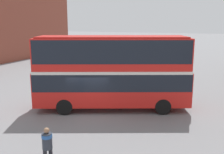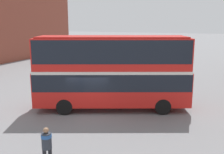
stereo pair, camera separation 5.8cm
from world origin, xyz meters
TOP-DOWN VIEW (x-y plane):
  - ground_plane at (0.00, 0.00)m, footprint 240.00×240.00m
  - double_decker_bus at (0.91, 1.43)m, footprint 10.51×6.27m
  - pedestrian_foreground at (1.22, -6.51)m, footprint 0.56×0.56m

SIDE VIEW (x-z plane):
  - ground_plane at x=0.00m, z-range 0.00..0.00m
  - pedestrian_foreground at x=1.22m, z-range 0.20..1.97m
  - double_decker_bus at x=0.91m, z-range 0.36..5.36m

